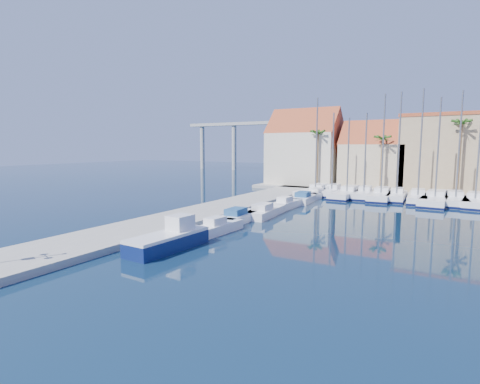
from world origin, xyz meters
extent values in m
plane|color=black|center=(0.00, 0.00, 0.00)|extent=(260.00, 260.00, 0.00)
cube|color=gray|center=(-9.00, 13.50, 0.25)|extent=(6.00, 77.00, 0.50)
cube|color=gray|center=(10.00, 48.00, 0.25)|extent=(54.00, 16.00, 0.50)
cube|color=#0D1C50|center=(-3.33, 2.31, 0.49)|extent=(2.49, 6.57, 0.97)
cube|color=white|center=(-3.33, 2.31, 1.08)|extent=(2.49, 6.57, 0.22)
cube|color=white|center=(-3.26, 3.60, 1.67)|extent=(1.49, 1.80, 1.19)
cube|color=white|center=(-3.14, 8.50, 0.40)|extent=(1.89, 5.16, 0.80)
cube|color=white|center=(-3.17, 7.99, 1.10)|extent=(1.23, 1.84, 0.60)
cube|color=white|center=(-3.99, 13.30, 0.40)|extent=(2.33, 6.41, 0.80)
cube|color=navy|center=(-3.96, 12.66, 1.10)|extent=(1.52, 2.28, 0.60)
cube|color=white|center=(-3.13, 17.18, 0.40)|extent=(2.52, 6.69, 0.80)
cube|color=white|center=(-3.09, 16.53, 1.10)|extent=(1.62, 2.39, 0.60)
cube|color=white|center=(-3.21, 23.11, 0.40)|extent=(2.03, 5.58, 0.80)
cube|color=white|center=(-3.24, 22.56, 1.10)|extent=(1.33, 1.98, 0.60)
cube|color=white|center=(-3.20, 28.79, 0.40)|extent=(2.86, 7.07, 0.80)
cube|color=navy|center=(-3.13, 28.11, 1.10)|extent=(1.77, 2.55, 0.60)
cube|color=white|center=(-3.04, 33.91, 0.40)|extent=(2.35, 6.10, 0.80)
cube|color=white|center=(-3.08, 33.32, 1.10)|extent=(1.49, 2.19, 0.60)
cube|color=white|center=(-3.07, 38.33, 0.40)|extent=(2.70, 6.98, 0.80)
cube|color=white|center=(-3.13, 37.65, 1.10)|extent=(1.71, 2.50, 0.60)
cube|color=white|center=(-3.93, 36.03, 0.50)|extent=(3.58, 10.64, 1.00)
cube|color=#0B1138|center=(-3.93, 36.03, 0.18)|extent=(3.64, 10.70, 0.28)
cube|color=white|center=(-3.85, 37.07, 1.30)|extent=(2.16, 3.28, 0.60)
cylinder|color=slate|center=(-3.98, 35.51, 7.55)|extent=(0.20, 0.20, 13.11)
cube|color=white|center=(-1.89, 37.05, 0.50)|extent=(2.11, 8.02, 1.00)
cube|color=#0B1138|center=(-1.89, 37.05, 0.18)|extent=(2.17, 8.08, 0.28)
cube|color=white|center=(-1.89, 37.85, 1.30)|extent=(1.47, 2.41, 0.60)
cylinder|color=slate|center=(-1.89, 36.65, 6.49)|extent=(0.20, 0.20, 10.98)
cube|color=white|center=(0.70, 35.80, 0.50)|extent=(3.21, 10.18, 1.00)
cube|color=#0B1138|center=(0.70, 35.80, 0.18)|extent=(3.27, 10.24, 0.28)
cube|color=white|center=(0.76, 36.80, 1.30)|extent=(2.00, 3.12, 0.60)
cylinder|color=slate|center=(0.67, 35.30, 6.06)|extent=(0.20, 0.20, 10.13)
cube|color=white|center=(2.79, 36.51, 0.50)|extent=(2.56, 8.47, 1.00)
cube|color=#0B1138|center=(2.79, 36.51, 0.18)|extent=(2.62, 8.53, 0.28)
cube|color=white|center=(2.75, 37.35, 1.30)|extent=(1.64, 2.58, 0.60)
cylinder|color=slate|center=(2.81, 36.09, 6.36)|extent=(0.20, 0.20, 10.73)
cube|color=white|center=(5.12, 36.17, 0.50)|extent=(3.03, 10.02, 1.00)
cube|color=#0B1138|center=(5.12, 36.17, 0.18)|extent=(3.09, 10.08, 0.28)
cube|color=white|center=(5.07, 37.16, 1.30)|extent=(1.94, 3.05, 0.60)
cylinder|color=slate|center=(5.14, 35.68, 7.52)|extent=(0.20, 0.20, 13.05)
cube|color=white|center=(7.05, 36.46, 0.50)|extent=(2.52, 8.22, 1.00)
cube|color=#0B1138|center=(7.05, 36.46, 0.18)|extent=(2.58, 8.28, 0.28)
cube|color=white|center=(7.00, 37.27, 1.30)|extent=(1.60, 2.51, 0.60)
cylinder|color=slate|center=(7.07, 36.05, 7.61)|extent=(0.20, 0.20, 13.23)
cube|color=white|center=(9.65, 36.09, 0.50)|extent=(2.81, 8.93, 1.00)
cube|color=#0B1138|center=(9.65, 36.09, 0.18)|extent=(2.88, 8.99, 0.28)
cube|color=white|center=(9.60, 36.97, 1.30)|extent=(1.76, 2.73, 0.60)
cylinder|color=slate|center=(9.68, 35.65, 7.70)|extent=(0.20, 0.20, 13.40)
cube|color=white|center=(11.72, 35.55, 0.50)|extent=(3.48, 11.28, 1.00)
cube|color=#0B1138|center=(11.72, 35.55, 0.18)|extent=(3.54, 11.35, 0.28)
cube|color=white|center=(11.78, 36.67, 1.30)|extent=(2.20, 3.45, 0.60)
cylinder|color=slate|center=(11.69, 35.00, 7.07)|extent=(0.20, 0.20, 12.14)
cube|color=white|center=(13.88, 36.43, 0.50)|extent=(3.19, 9.69, 1.00)
cube|color=#0B1138|center=(13.88, 36.43, 0.18)|extent=(3.26, 9.75, 0.28)
cube|color=white|center=(13.81, 37.38, 1.30)|extent=(1.95, 2.98, 0.60)
cylinder|color=slate|center=(13.92, 35.96, 7.44)|extent=(0.20, 0.20, 12.88)
cube|color=white|center=(15.99, 35.95, 0.50)|extent=(3.12, 9.58, 1.00)
cube|color=#0B1138|center=(15.99, 35.95, 0.18)|extent=(3.18, 9.65, 0.28)
cube|color=white|center=(16.06, 36.89, 1.30)|extent=(1.91, 2.94, 0.60)
cylinder|color=slate|center=(15.96, 35.48, 6.74)|extent=(0.20, 0.20, 11.48)
cube|color=beige|center=(-10.00, 47.00, 5.00)|extent=(12.00, 9.00, 9.00)
cube|color=#983721|center=(-10.00, 47.00, 9.50)|extent=(12.30, 9.00, 9.00)
cube|color=tan|center=(2.00, 47.00, 4.00)|extent=(10.00, 8.00, 7.00)
cube|color=#983721|center=(2.00, 47.00, 7.50)|extent=(10.30, 8.00, 8.00)
cube|color=tan|center=(13.00, 48.00, 6.00)|extent=(14.00, 10.00, 11.00)
cube|color=#983721|center=(13.00, 48.00, 11.75)|extent=(14.20, 10.20, 0.50)
cylinder|color=brown|center=(-6.00, 42.00, 5.00)|extent=(0.36, 0.36, 9.00)
sphere|color=#255017|center=(-6.00, 42.00, 9.35)|extent=(2.60, 2.60, 2.60)
cylinder|color=brown|center=(4.00, 42.00, 4.50)|extent=(0.36, 0.36, 8.00)
sphere|color=#255017|center=(4.00, 42.00, 8.35)|extent=(2.60, 2.60, 2.60)
cylinder|color=brown|center=(14.00, 42.00, 5.50)|extent=(0.36, 0.36, 10.00)
sphere|color=#255017|center=(14.00, 42.00, 10.35)|extent=(2.60, 2.60, 2.60)
cube|color=#9E9E99|center=(-38.00, 82.00, 14.00)|extent=(48.00, 2.20, 0.90)
cylinder|color=#9E9E99|center=(-58.00, 82.00, 7.00)|extent=(1.40, 1.40, 14.00)
cylinder|color=#9E9E99|center=(-46.00, 82.00, 7.00)|extent=(1.40, 1.40, 14.00)
cylinder|color=#9E9E99|center=(-34.00, 82.00, 7.00)|extent=(1.40, 1.40, 14.00)
cylinder|color=#9E9E99|center=(-22.00, 82.00, 7.00)|extent=(1.40, 1.40, 14.00)
camera|label=1|loc=(13.89, -17.23, 7.20)|focal=28.00mm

